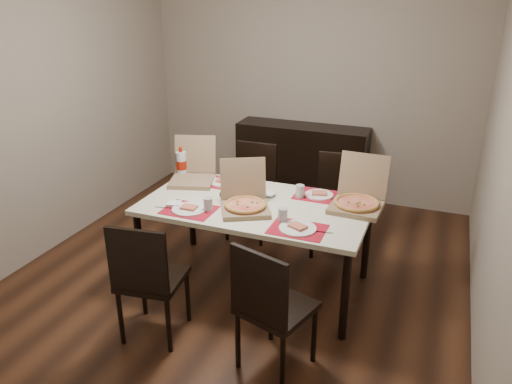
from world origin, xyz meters
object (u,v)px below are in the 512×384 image
Objects in this scene: dip_bowl at (269,194)px; chair_near_right at (270,305)px; dining_table at (256,211)px; chair_far_left at (253,186)px; pizza_box_center at (245,202)px; soda_bottle at (181,164)px; sideboard at (301,163)px; chair_far_right at (337,199)px; chair_near_left at (147,277)px.

chair_near_right is at bearing -69.56° from dip_bowl.
chair_far_left is (-0.39, 0.90, -0.17)m from dining_table.
pizza_box_center is at bearing -104.64° from dip_bowl.
soda_bottle reaches higher than chair_near_right.
chair_near_right is 0.99m from pizza_box_center.
pizza_box_center is at bearing -107.11° from dining_table.
dip_bowl is (0.08, 0.32, -0.04)m from pizza_box_center.
dip_bowl is (0.43, -0.72, 0.25)m from chair_far_left.
sideboard is 1.79m from dip_bowl.
sideboard is 1.78m from soda_bottle.
pizza_box_center is at bearing 122.00° from chair_near_right.
chair_near_right is (0.64, -2.87, 0.06)m from sideboard.
sideboard is at bearing 122.08° from chair_far_right.
chair_near_right is 1.78× the size of pizza_box_center.
chair_far_right is at bearing 89.43° from chair_near_right.
chair_near_left is at bearing -116.32° from pizza_box_center.
chair_near_right is at bearing -43.93° from soda_bottle.
chair_far_right is at bearing 63.15° from chair_near_left.
chair_far_left is 3.35× the size of soda_bottle.
chair_near_right reaches higher than dip_bowl.
dip_bowl reaches higher than dining_table.
soda_bottle is at bearing -129.70° from chair_far_left.
sideboard is at bearing 95.41° from dining_table.
chair_far_left and chair_far_right have the same top height.
chair_far_left is at bearing 50.30° from soda_bottle.
sideboard is 1.95m from dining_table.
sideboard is at bearing 102.65° from chair_near_right.
chair_far_left reaches higher than sideboard.
chair_near_left is 1.00× the size of chair_far_left.
sideboard is at bearing 78.68° from chair_far_left.
pizza_box_center is (-0.52, -1.01, 0.30)m from chair_far_right.
chair_far_right is 1.49m from soda_bottle.
chair_near_right is at bearing -65.23° from chair_far_left.
chair_far_left is (-0.85, 1.84, 0.00)m from chair_near_right.
chair_far_right is at bearing 62.73° from pizza_box_center.
dining_table is at bearing 72.89° from pizza_box_center.
sideboard reaches higher than dining_table.
pizza_box_center is at bearing -86.07° from sideboard.
dip_bowl is (-0.44, -0.69, 0.25)m from chair_far_right.
chair_far_left is at bearing -101.32° from sideboard.
chair_near_left and chair_far_right have the same top height.
chair_near_left reaches higher than dining_table.
dip_bowl is at bearing -9.43° from soda_bottle.
chair_far_right is at bearing -57.92° from sideboard.
soda_bottle is at bearing 158.68° from dining_table.
dip_bowl is at bearing 110.44° from chair_near_right.
sideboard is 1.05m from chair_far_left.
chair_far_right is at bearing 57.66° from dip_bowl.
soda_bottle is (-0.82, 0.47, 0.06)m from pizza_box_center.
dip_bowl is at bearing 66.82° from chair_near_left.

